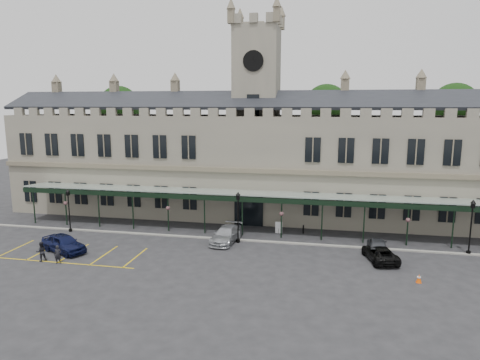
% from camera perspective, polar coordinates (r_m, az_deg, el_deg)
% --- Properties ---
extents(ground, '(140.00, 140.00, 0.00)m').
position_cam_1_polar(ground, '(37.67, -1.82, -10.61)').
color(ground, '#252528').
extents(station_building, '(60.00, 10.36, 17.30)m').
position_cam_1_polar(station_building, '(51.33, 2.17, 2.40)').
color(station_building, slate).
rests_on(station_building, ground).
extents(clock_tower, '(5.60, 5.60, 24.80)m').
position_cam_1_polar(clock_tower, '(50.96, 2.24, 9.84)').
color(clock_tower, slate).
rests_on(clock_tower, ground).
extents(canopy, '(50.00, 4.10, 4.30)m').
position_cam_1_polar(canopy, '(43.92, 0.38, -4.30)').
color(canopy, '#8C9E93').
rests_on(canopy, ground).
extents(kerb, '(60.00, 0.40, 0.12)m').
position_cam_1_polar(kerb, '(42.72, -0.13, -7.98)').
color(kerb, gray).
rests_on(kerb, ground).
extents(parking_markings, '(16.00, 6.00, 0.01)m').
position_cam_1_polar(parking_markings, '(41.72, -21.66, -9.26)').
color(parking_markings, gold).
rests_on(parking_markings, ground).
extents(tree_behind_left, '(6.00, 6.00, 16.00)m').
position_cam_1_polar(tree_behind_left, '(66.51, -15.78, 9.26)').
color(tree_behind_left, '#332314').
rests_on(tree_behind_left, ground).
extents(tree_behind_mid, '(6.00, 6.00, 16.00)m').
position_cam_1_polar(tree_behind_mid, '(59.32, 11.40, 9.39)').
color(tree_behind_mid, '#332314').
rests_on(tree_behind_mid, ground).
extents(tree_behind_right, '(6.00, 6.00, 16.00)m').
position_cam_1_polar(tree_behind_right, '(61.43, 26.66, 8.55)').
color(tree_behind_right, '#332314').
rests_on(tree_behind_right, ground).
extents(lamp_post_left, '(0.44, 0.44, 4.61)m').
position_cam_1_polar(lamp_post_left, '(48.40, -21.87, -3.28)').
color(lamp_post_left, black).
rests_on(lamp_post_left, ground).
extents(lamp_post_mid, '(0.48, 0.48, 5.04)m').
position_cam_1_polar(lamp_post_mid, '(41.36, -0.26, -4.37)').
color(lamp_post_mid, black).
rests_on(lamp_post_mid, ground).
extents(lamp_post_right, '(0.48, 0.48, 5.06)m').
position_cam_1_polar(lamp_post_right, '(43.20, 28.47, -4.97)').
color(lamp_post_right, black).
rests_on(lamp_post_right, ground).
extents(traffic_cone, '(0.42, 0.42, 0.66)m').
position_cam_1_polar(traffic_cone, '(35.76, 22.75, -12.01)').
color(traffic_cone, '#E84F07').
rests_on(traffic_cone, ground).
extents(sign_board, '(0.72, 0.07, 1.23)m').
position_cam_1_polar(sign_board, '(45.05, 5.19, -6.35)').
color(sign_board, black).
rests_on(sign_board, ground).
extents(bollard_left, '(0.17, 0.17, 0.96)m').
position_cam_1_polar(bollard_left, '(46.29, -0.43, -6.01)').
color(bollard_left, black).
rests_on(bollard_left, ground).
extents(bollard_right, '(0.16, 0.16, 0.89)m').
position_cam_1_polar(bollard_right, '(45.33, 8.44, -6.52)').
color(bollard_right, black).
rests_on(bollard_right, ground).
extents(car_left_a, '(5.22, 3.73, 1.65)m').
position_cam_1_polar(car_left_a, '(42.46, -22.45, -7.80)').
color(car_left_a, '#0C1135').
rests_on(car_left_a, ground).
extents(car_taxi, '(2.70, 5.36, 1.49)m').
position_cam_1_polar(car_taxi, '(42.09, -1.86, -7.29)').
color(car_taxi, '#9A9DA1').
rests_on(car_taxi, ground).
extents(car_van, '(3.15, 4.99, 1.29)m').
position_cam_1_polar(car_van, '(39.20, 18.15, -9.28)').
color(car_van, black).
rests_on(car_van, ground).
extents(car_right_a, '(1.88, 4.27, 1.43)m').
position_cam_1_polar(car_right_a, '(41.11, 17.83, -8.26)').
color(car_right_a, '#37393E').
rests_on(car_right_a, ground).
extents(person_a, '(0.66, 0.52, 1.58)m').
position_cam_1_polar(person_a, '(39.71, -23.12, -9.13)').
color(person_a, black).
rests_on(person_a, ground).
extents(person_b, '(1.05, 1.03, 1.70)m').
position_cam_1_polar(person_b, '(40.85, -24.98, -8.64)').
color(person_b, black).
rests_on(person_b, ground).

